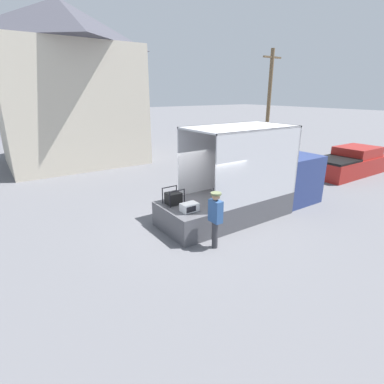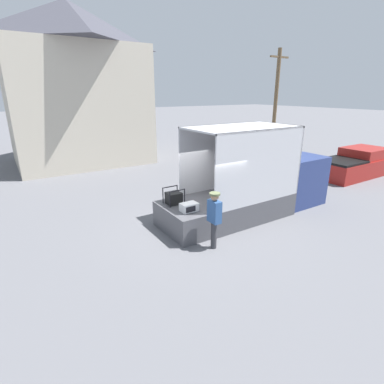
% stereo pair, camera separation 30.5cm
% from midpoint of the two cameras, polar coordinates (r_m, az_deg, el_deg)
% --- Properties ---
extents(ground_plane, '(160.00, 160.00, 0.00)m').
position_cam_midpoint_polar(ground_plane, '(10.73, -0.24, -6.74)').
color(ground_plane, slate).
extents(box_truck, '(6.05, 2.23, 3.42)m').
position_cam_midpoint_polar(box_truck, '(12.51, 12.87, 1.14)').
color(box_truck, navy).
rests_on(box_truck, ground).
extents(tailgate_deck, '(1.14, 2.12, 0.88)m').
position_cam_midpoint_polar(tailgate_deck, '(10.27, -2.88, -5.27)').
color(tailgate_deck, '#4C4C51').
rests_on(tailgate_deck, ground).
extents(microwave, '(0.56, 0.39, 0.27)m').
position_cam_midpoint_polar(microwave, '(9.75, -1.39, -2.91)').
color(microwave, white).
rests_on(microwave, tailgate_deck).
extents(portable_generator, '(0.61, 0.55, 0.57)m').
position_cam_midpoint_polar(portable_generator, '(10.37, -4.31, -1.15)').
color(portable_generator, black).
rests_on(portable_generator, tailgate_deck).
extents(worker_person, '(0.32, 0.44, 1.79)m').
position_cam_midpoint_polar(worker_person, '(8.97, 3.52, -4.27)').
color(worker_person, '#38383D').
rests_on(worker_person, ground).
extents(pickup_truck_red, '(5.41, 2.04, 1.54)m').
position_cam_midpoint_polar(pickup_truck_red, '(19.73, 27.52, 4.93)').
color(pickup_truck_red, maroon).
rests_on(pickup_truck_red, ground).
extents(house_backdrop, '(8.49, 7.30, 9.90)m').
position_cam_midpoint_polar(house_backdrop, '(21.91, -23.04, 18.38)').
color(house_backdrop, beige).
rests_on(house_backdrop, ground).
extents(utility_pole, '(1.80, 0.28, 7.56)m').
position_cam_midpoint_polar(utility_pole, '(24.33, 14.08, 16.50)').
color(utility_pole, brown).
rests_on(utility_pole, ground).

